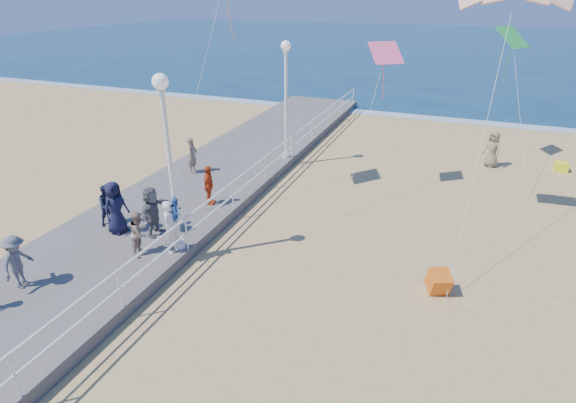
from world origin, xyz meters
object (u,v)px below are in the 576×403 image
(spectator_1, at_px, (139,233))
(beach_walker_c, at_px, (493,149))
(beach_chair_right, at_px, (561,166))
(lamp_post_mid, at_px, (168,148))
(box_kite, at_px, (438,284))
(woman_holding_toddler, at_px, (171,227))
(lamp_post_far, at_px, (286,89))
(spectator_3, at_px, (209,185))
(toddler_held, at_px, (177,212))
(spectator_6, at_px, (192,155))
(spectator_2, at_px, (17,262))
(spectator_5, at_px, (152,211))
(spectator_4, at_px, (115,207))
(spectator_7, at_px, (108,205))

(spectator_1, distance_m, beach_walker_c, 16.51)
(beach_chair_right, bearing_deg, lamp_post_mid, -133.35)
(spectator_1, bearing_deg, box_kite, -89.99)
(woman_holding_toddler, relative_size, beach_chair_right, 3.05)
(lamp_post_far, height_order, woman_holding_toddler, lamp_post_far)
(spectator_3, bearing_deg, toddler_held, 179.75)
(lamp_post_mid, bearing_deg, spectator_6, 118.33)
(spectator_2, height_order, spectator_6, spectator_6)
(spectator_2, relative_size, spectator_6, 0.96)
(spectator_1, xyz_separation_m, spectator_3, (0.14, 3.81, 0.05))
(woman_holding_toddler, distance_m, spectator_6, 6.63)
(woman_holding_toddler, height_order, box_kite, woman_holding_toddler)
(spectator_1, height_order, spectator_5, spectator_5)
(lamp_post_mid, distance_m, spectator_4, 3.41)
(spectator_6, relative_size, beach_walker_c, 0.93)
(spectator_4, height_order, beach_chair_right, spectator_4)
(spectator_3, xyz_separation_m, spectator_5, (-0.50, -2.67, 0.08))
(toddler_held, height_order, spectator_1, toddler_held)
(beach_walker_c, bearing_deg, spectator_2, -84.67)
(box_kite, bearing_deg, spectator_3, 142.23)
(lamp_post_mid, relative_size, spectator_3, 3.53)
(toddler_held, xyz_separation_m, beach_walker_c, (9.08, 12.48, -0.85))
(lamp_post_far, distance_m, woman_holding_toddler, 9.55)
(lamp_post_mid, distance_m, spectator_6, 6.89)
(woman_holding_toddler, distance_m, spectator_5, 1.36)
(woman_holding_toddler, height_order, spectator_1, woman_holding_toddler)
(spectator_1, xyz_separation_m, spectator_5, (-0.36, 1.13, 0.13))
(spectator_1, distance_m, spectator_3, 3.81)
(spectator_6, xyz_separation_m, box_kite, (10.75, -4.55, -0.90))
(spectator_3, bearing_deg, lamp_post_mid, 178.41)
(spectator_7, bearing_deg, spectator_4, -92.91)
(lamp_post_mid, height_order, spectator_5, lamp_post_mid)
(woman_holding_toddler, distance_m, spectator_4, 2.43)
(beach_walker_c, distance_m, beach_chair_right, 3.23)
(beach_chair_right, bearing_deg, lamp_post_far, -161.90)
(beach_walker_c, bearing_deg, spectator_6, -108.43)
(spectator_2, relative_size, box_kite, 2.57)
(box_kite, bearing_deg, woman_holding_toddler, 165.45)
(lamp_post_mid, height_order, spectator_2, lamp_post_mid)
(lamp_post_far, distance_m, toddler_held, 9.30)
(toddler_held, distance_m, spectator_6, 6.58)
(spectator_2, bearing_deg, beach_chair_right, -54.92)
(spectator_7, xyz_separation_m, beach_walker_c, (12.28, 11.90, -0.25))
(spectator_2, xyz_separation_m, box_kite, (10.50, 4.38, -0.87))
(spectator_6, bearing_deg, spectator_4, 176.76)
(lamp_post_far, xyz_separation_m, beach_walker_c, (9.18, 3.39, -2.80))
(spectator_1, bearing_deg, toddler_held, -70.02)
(spectator_4, bearing_deg, spectator_7, 69.19)
(lamp_post_mid, distance_m, spectator_2, 4.97)
(lamp_post_mid, height_order, spectator_3, lamp_post_mid)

